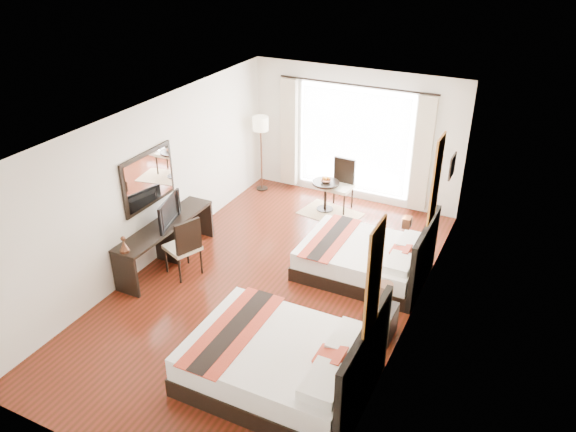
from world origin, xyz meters
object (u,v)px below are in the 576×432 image
at_px(nightstand, 380,322).
at_px(fruit_bowl, 326,181).
at_px(vase, 375,310).
at_px(television, 165,211).
at_px(side_table, 325,196).
at_px(bed_near, 284,362).
at_px(desk_chair, 184,257).
at_px(floor_lamp, 261,128).
at_px(bed_far, 367,258).
at_px(window_chair, 340,195).
at_px(console_desk, 167,243).
at_px(table_lamp, 385,291).

distance_m(nightstand, fruit_bowl, 4.01).
xyz_separation_m(nightstand, vase, (-0.04, -0.19, 0.33)).
bearing_deg(television, side_table, -43.50).
height_order(bed_near, desk_chair, bed_near).
xyz_separation_m(desk_chair, floor_lamp, (-0.43, 3.54, 1.09)).
distance_m(nightstand, side_table, 4.00).
xyz_separation_m(bed_far, side_table, (-1.55, 1.88, 0.02)).
bearing_deg(nightstand, window_chair, 119.88).
distance_m(television, desk_chair, 0.84).
bearing_deg(bed_far, console_desk, -160.26).
xyz_separation_m(television, fruit_bowl, (1.70, 3.00, -0.33)).
distance_m(side_table, window_chair, 0.30).
relative_size(nightstand, floor_lamp, 0.29).
bearing_deg(vase, side_table, 122.25).
distance_m(bed_near, table_lamp, 1.77).
xyz_separation_m(nightstand, floor_lamp, (-3.90, 3.63, 1.18)).
bearing_deg(floor_lamp, television, -90.57).
height_order(nightstand, desk_chair, desk_chair).
height_order(television, window_chair, television).
xyz_separation_m(television, desk_chair, (0.47, -0.20, -0.67)).
bearing_deg(side_table, table_lamp, -55.25).
height_order(bed_far, window_chair, bed_far).
relative_size(bed_far, nightstand, 4.19).
bearing_deg(vase, bed_far, 112.12).
height_order(bed_far, vase, bed_far).
relative_size(vase, side_table, 0.21).
bearing_deg(bed_far, desk_chair, -154.12).
relative_size(vase, console_desk, 0.06).
xyz_separation_m(desk_chair, side_table, (1.22, 3.23, -0.01)).
bearing_deg(bed_near, bed_far, 87.58).
height_order(bed_near, table_lamp, bed_near).
xyz_separation_m(table_lamp, fruit_bowl, (-2.25, 3.23, -0.08)).
xyz_separation_m(bed_far, television, (-3.24, -1.14, 0.69)).
xyz_separation_m(bed_far, desk_chair, (-2.77, -1.35, 0.03)).
relative_size(console_desk, floor_lamp, 1.31).
bearing_deg(console_desk, vase, -6.57).
xyz_separation_m(nightstand, side_table, (-2.25, 3.31, 0.08)).
height_order(table_lamp, window_chair, window_chair).
bearing_deg(floor_lamp, desk_chair, -83.02).
xyz_separation_m(nightstand, television, (-3.94, 0.29, 0.76)).
bearing_deg(floor_lamp, side_table, -10.74).
distance_m(bed_near, nightstand, 1.68).
height_order(bed_far, side_table, bed_far).
bearing_deg(nightstand, console_desk, 176.22).
height_order(table_lamp, television, television).
height_order(desk_chair, window_chair, desk_chair).
xyz_separation_m(bed_near, nightstand, (0.82, 1.46, -0.10)).
height_order(floor_lamp, fruit_bowl, floor_lamp).
bearing_deg(bed_near, floor_lamp, 121.25).
height_order(console_desk, fruit_bowl, console_desk).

